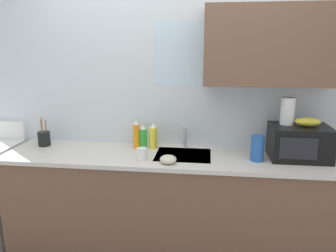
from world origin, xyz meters
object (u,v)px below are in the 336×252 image
Objects in this scene: dish_soap_bottle_orange at (136,135)px; small_bowl at (168,159)px; microwave at (299,142)px; utensil_crock at (44,138)px; dish_soap_bottle_green at (143,137)px; mug_white at (142,154)px; paper_towel_roll at (288,111)px; cereal_canister at (257,148)px; dish_soap_bottle_yellow at (153,137)px; banana_bunch at (308,122)px.

dish_soap_bottle_orange is 1.95× the size of small_bowl.
microwave reaches higher than utensil_crock.
dish_soap_bottle_green reaches higher than mug_white.
paper_towel_roll is 0.40m from cereal_canister.
cereal_canister is (0.87, -0.22, -0.00)m from dish_soap_bottle_yellow.
microwave reaches higher than cereal_canister.
cereal_canister is (-0.24, -0.15, -0.28)m from paper_towel_roll.
banana_bunch is 1.14m from small_bowl.
utensil_crock reaches higher than dish_soap_bottle_green.
dish_soap_bottle_orange reaches higher than dish_soap_bottle_yellow.
dish_soap_bottle_orange is at bearing 110.34° from mug_white.
microwave is 1.31m from dish_soap_bottle_green.
paper_towel_roll is (-0.15, 0.05, 0.08)m from banana_bunch.
utensil_crock is (-2.27, 0.07, -0.24)m from banana_bunch.
dish_soap_bottle_green is at bearing 176.47° from paper_towel_roll.
banana_bunch is 0.45m from cereal_canister.
microwave reaches higher than dish_soap_bottle_orange.
microwave is 1.37m from dish_soap_bottle_orange.
small_bowl is (0.27, -0.37, -0.06)m from dish_soap_bottle_green.
dish_soap_bottle_orange is 2.66× the size of mug_white.
paper_towel_roll is at bearing 11.75° from mug_white.
banana_bunch is 0.91× the size of paper_towel_roll.
banana_bunch is 1.28m from dish_soap_bottle_yellow.
dish_soap_bottle_green is (-0.09, 0.01, -0.01)m from dish_soap_bottle_yellow.
paper_towel_roll is at bearing 161.57° from banana_bunch.
dish_soap_bottle_yellow reaches higher than dish_soap_bottle_green.
paper_towel_roll is 0.82× the size of utensil_crock.
microwave is 0.27m from paper_towel_roll.
paper_towel_roll is 1.04m from small_bowl.
banana_bunch is at bearing -4.37° from dish_soap_bottle_orange.
microwave is 1.22m from dish_soap_bottle_yellow.
banana_bunch reaches higher than cereal_canister.
dish_soap_bottle_yellow is 0.32m from mug_white.
mug_white is (-0.04, -0.31, -0.06)m from dish_soap_bottle_yellow.
cereal_canister is at bearing -13.07° from dish_soap_bottle_green.
cereal_canister is 2.16× the size of mug_white.
paper_towel_roll is 1.15m from dish_soap_bottle_yellow.
paper_towel_roll is at bearing 17.82° from small_bowl.
dish_soap_bottle_yellow is 0.84× the size of utensil_crock.
dish_soap_bottle_yellow is 1.08× the size of dish_soap_bottle_green.
dish_soap_bottle_yellow is at bearing 174.31° from microwave.
dish_soap_bottle_green is (-1.21, 0.07, -0.28)m from paper_towel_roll.
mug_white is at bearing 164.74° from small_bowl.
dish_soap_bottle_orange reaches higher than dish_soap_bottle_green.
banana_bunch is 0.18m from paper_towel_roll.
dish_soap_bottle_orange is (-0.15, -0.01, 0.01)m from dish_soap_bottle_yellow.
cereal_canister is at bearing -14.09° from dish_soap_bottle_yellow.
dish_soap_bottle_yellow is at bearing 176.44° from paper_towel_roll.
dish_soap_bottle_orange is at bearing 132.71° from small_bowl.
dish_soap_bottle_yellow is at bearing 165.91° from cereal_canister.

